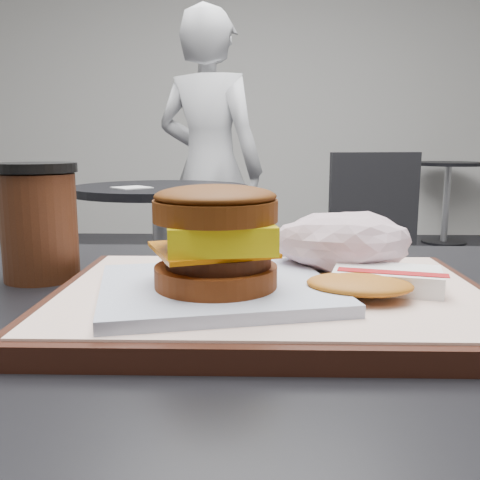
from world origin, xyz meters
name	(u,v)px	position (x,y,z in m)	size (l,w,h in m)	color
serving_tray	(271,298)	(0.04, 0.00, 0.78)	(0.38, 0.28, 0.02)	black
breakfast_sandwich	(217,250)	(-0.01, -0.03, 0.83)	(0.22, 0.21, 0.09)	white
hash_brown	(375,281)	(0.12, -0.02, 0.80)	(0.13, 0.11, 0.02)	white
crumpled_wrapper	(344,242)	(0.11, 0.06, 0.82)	(0.13, 0.11, 0.06)	white
coffee_cup	(39,222)	(-0.21, 0.10, 0.83)	(0.08, 0.08, 0.12)	#3F1D0F
neighbor_table	(161,236)	(-0.35, 1.65, 0.55)	(0.70, 0.70, 0.75)	black
napkin	(132,188)	(-0.44, 1.54, 0.75)	(0.12, 0.12, 0.00)	silver
neighbor_chair	(344,239)	(0.41, 1.81, 0.51)	(0.64, 0.51, 0.88)	#ABABB0
patron	(210,170)	(-0.20, 2.26, 0.78)	(0.57, 0.37, 1.56)	silver
bg_table_far	(447,183)	(1.80, 4.50, 0.56)	(0.66, 0.66, 0.75)	black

